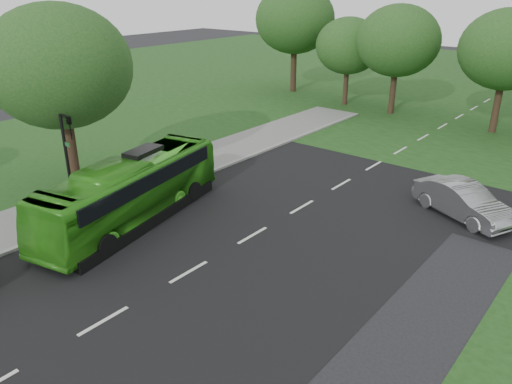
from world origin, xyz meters
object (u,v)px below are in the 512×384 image
tree_park_b (398,41)px  tree_side_near (59,67)px  sedan (463,201)px  traffic_light (67,150)px  tree_park_f (295,19)px  tree_park_a (349,46)px  bus (131,191)px  tree_park_c (507,50)px

tree_park_b → tree_side_near: bearing=-102.6°
sedan → traffic_light: size_ratio=0.95×
tree_park_f → traffic_light: 32.83m
tree_side_near → sedan: size_ratio=1.90×
tree_park_b → sedan: tree_park_b is taller
tree_side_near → sedan: tree_side_near is taller
sedan → tree_park_f: bearing=75.3°
tree_park_a → bus: (4.51, -28.24, -3.81)m
tree_park_c → traffic_light: size_ratio=1.66×
tree_side_near → tree_park_c: bearing=60.9°
tree_park_f → traffic_light: bearing=-74.4°
tree_park_a → tree_park_f: size_ratio=0.74×
tree_park_a → tree_side_near: 27.75m
tree_park_a → tree_park_b: (4.88, -0.50, 0.79)m
tree_park_b → tree_park_c: size_ratio=1.00×
tree_park_c → traffic_light: 30.88m
tree_park_c → traffic_light: (-12.15, -28.24, -2.94)m
bus → sedan: bearing=28.0°
tree_park_b → tree_park_c: (8.68, -0.68, 0.02)m
tree_park_b → bus: tree_park_b is taller
tree_park_f → tree_side_near: (6.11, -29.66, -0.53)m
tree_park_b → tree_side_near: tree_side_near is taller
tree_park_a → tree_park_f: bearing=165.0°
tree_park_b → tree_park_c: bearing=-4.5°
tree_park_a → tree_side_near: size_ratio=0.80×
tree_side_near → tree_park_a: bearing=87.5°
tree_park_c → bus: bearing=-108.5°
tree_park_b → tree_park_c: tree_park_b is taller
tree_park_a → tree_side_near: tree_side_near is taller
tree_side_near → bus: (5.73, -0.55, -5.14)m
tree_side_near → bus: bearing=-5.5°
bus → tree_park_b: bearing=76.9°
tree_park_a → tree_park_b: tree_park_b is taller
traffic_light → tree_side_near: bearing=158.2°
sedan → tree_side_near: bearing=143.6°
tree_park_a → traffic_light: size_ratio=1.44×
tree_park_f → tree_park_b: bearing=-11.4°
sedan → tree_park_a: bearing=67.9°
tree_park_a → bus: 28.85m
tree_park_c → tree_side_near: tree_side_near is taller
tree_park_a → tree_park_c: size_ratio=0.87×
sedan → traffic_light: bearing=151.9°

